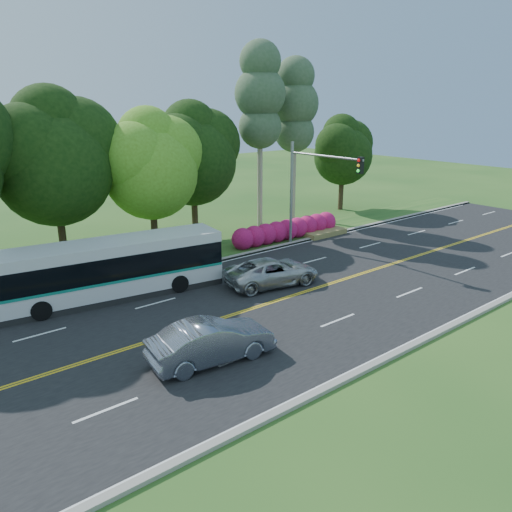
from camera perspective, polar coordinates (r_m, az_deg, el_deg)
ground at (r=25.73m, az=4.29°, el=-4.55°), size 120.00×120.00×0.00m
road at (r=25.73m, az=4.29°, el=-4.53°), size 60.00×14.00×0.02m
curb_north at (r=30.98m, az=-4.75°, el=-0.58°), size 60.00×0.30×0.15m
curb_south at (r=21.54m, az=17.56°, el=-9.68°), size 60.00×0.30×0.15m
grass_verge at (r=32.47m, az=-6.59°, el=0.16°), size 60.00×4.00×0.10m
lane_markings at (r=25.66m, az=4.14°, el=-4.55°), size 57.60×13.82×0.00m
tree_row at (r=31.68m, az=-18.20°, el=11.34°), size 44.70×9.10×13.84m
bougainvillea_hedge at (r=35.86m, az=3.84°, el=2.99°), size 9.50×2.25×1.50m
traffic_signal at (r=32.67m, az=6.37°, el=8.59°), size 0.42×6.10×7.00m
transit_bus at (r=25.99m, az=-16.22°, el=-1.53°), size 11.43×3.92×2.93m
sedan at (r=19.28m, az=-5.11°, el=-9.69°), size 5.06×2.30×1.61m
suv at (r=26.94m, az=1.84°, el=-1.81°), size 5.56×3.39×1.44m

